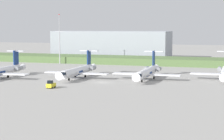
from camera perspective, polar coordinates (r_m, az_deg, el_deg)
The scene contains 8 objects.
ground_plane at distance 153.68m, azimuth 2.27°, elevation -0.34°, with size 500.00×500.00×0.00m, color #9E9B96.
grass_berm at distance 189.03m, azimuth 5.23°, elevation 1.36°, with size 320.00×20.00×3.18m, color #597542.
regional_jet_nearest at distance 141.09m, azimuth -15.86°, elevation -0.12°, with size 22.81×31.00×9.00m.
regional_jet_second at distance 137.28m, azimuth -4.91°, elevation -0.08°, with size 22.81×31.00×9.00m.
regional_jet_third at distance 133.75m, azimuth 5.13°, elevation -0.25°, with size 22.81×31.00×9.00m.
antenna_mast at distance 189.84m, azimuth -7.59°, elevation 3.84°, with size 4.40×0.50×23.73m.
distant_hangar at distance 221.60m, azimuth -0.06°, elevation 3.66°, with size 64.68×22.80×15.29m, color #9EA3AD.
baggage_tug at distance 115.25m, azimuth -8.82°, elevation -2.11°, with size 1.72×3.20×2.30m.
Camera 1 is at (40.45, -117.22, 17.57)m, focal length 63.30 mm.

